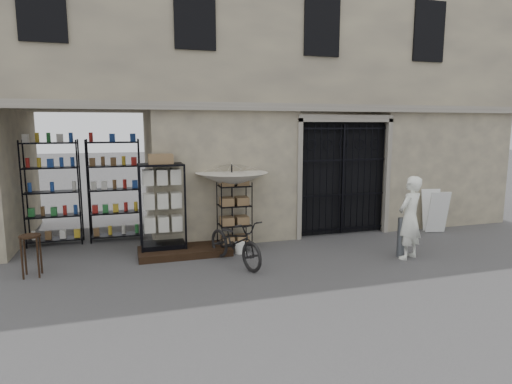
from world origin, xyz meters
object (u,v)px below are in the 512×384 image
object	(u,v)px
display_cabinet	(162,210)
shopkeeper	(407,258)
bicycle	(235,264)
easel_sign	(435,211)
white_bucket	(240,248)
wire_rack	(234,217)
steel_bollard	(401,237)
wooden_stool	(31,255)
market_umbrella	(232,176)

from	to	relation	value
display_cabinet	shopkeeper	bearing A→B (deg)	-22.93
bicycle	easel_sign	xyz separation A→B (m)	(5.74, 1.04, 0.57)
bicycle	easel_sign	size ratio (longest dim) A/B	1.63
white_bucket	easel_sign	bearing A→B (deg)	3.37
wire_rack	shopkeeper	size ratio (longest dim) A/B	0.89
wire_rack	display_cabinet	bearing A→B (deg)	-168.22
shopkeeper	easel_sign	xyz separation A→B (m)	(2.10, 1.75, 0.57)
display_cabinet	white_bucket	bearing A→B (deg)	-17.05
bicycle	steel_bollard	distance (m)	3.62
bicycle	wooden_stool	xyz separation A→B (m)	(-3.84, 0.41, 0.42)
steel_bollard	easel_sign	bearing A→B (deg)	36.24
shopkeeper	easel_sign	bearing A→B (deg)	-163.67
shopkeeper	wooden_stool	bearing A→B (deg)	-31.93
market_umbrella	white_bucket	size ratio (longest dim) A/B	9.39
wire_rack	white_bucket	xyz separation A→B (m)	(0.06, -0.27, -0.65)
white_bucket	bicycle	xyz separation A→B (m)	(-0.30, -0.72, -0.12)
wire_rack	market_umbrella	size ratio (longest dim) A/B	0.67
market_umbrella	white_bucket	world-z (taller)	market_umbrella
bicycle	display_cabinet	bearing A→B (deg)	120.32
white_bucket	easel_sign	xyz separation A→B (m)	(5.45, 0.32, 0.45)
wooden_stool	easel_sign	size ratio (longest dim) A/B	0.73
white_bucket	wire_rack	bearing A→B (deg)	103.19
market_umbrella	steel_bollard	xyz separation A→B (m)	(3.33, -1.71, -1.26)
display_cabinet	easel_sign	world-z (taller)	display_cabinet
display_cabinet	steel_bollard	xyz separation A→B (m)	(4.90, -1.71, -0.55)
white_bucket	bicycle	size ratio (longest dim) A/B	0.14
white_bucket	shopkeeper	xyz separation A→B (m)	(3.35, -1.43, -0.12)
wire_rack	steel_bollard	distance (m)	3.68
white_bucket	steel_bollard	xyz separation A→B (m)	(3.26, -1.28, 0.31)
market_umbrella	bicycle	xyz separation A→B (m)	(-0.22, -1.14, -1.69)
wooden_stool	shopkeeper	bearing A→B (deg)	-8.51
display_cabinet	wire_rack	xyz separation A→B (m)	(1.58, -0.16, -0.21)
shopkeeper	easel_sign	distance (m)	2.79
wire_rack	wooden_stool	distance (m)	4.13
display_cabinet	easel_sign	distance (m)	7.10
market_umbrella	bicycle	distance (m)	2.05
shopkeeper	easel_sign	size ratio (longest dim) A/B	1.60
steel_bollard	easel_sign	xyz separation A→B (m)	(2.19, 1.61, 0.14)
white_bucket	wooden_stool	distance (m)	4.16
white_bucket	easel_sign	world-z (taller)	easel_sign
wire_rack	steel_bollard	world-z (taller)	wire_rack
wire_rack	bicycle	size ratio (longest dim) A/B	0.87
market_umbrella	wooden_stool	xyz separation A→B (m)	(-4.07, -0.73, -1.27)
steel_bollard	wooden_stool	bearing A→B (deg)	172.46
market_umbrella	shopkeeper	distance (m)	4.24
easel_sign	steel_bollard	bearing A→B (deg)	-131.75
bicycle	shopkeeper	size ratio (longest dim) A/B	1.02
bicycle	steel_bollard	size ratio (longest dim) A/B	2.09
wire_rack	white_bucket	world-z (taller)	wire_rack
wire_rack	bicycle	xyz separation A→B (m)	(-0.23, -0.98, -0.77)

